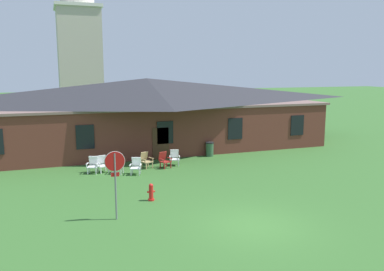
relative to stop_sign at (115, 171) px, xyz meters
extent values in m
plane|color=#336028|center=(4.80, -2.43, -1.95)|extent=(200.00, 200.00, 0.00)
cube|color=brown|center=(4.80, 14.77, -0.35)|extent=(25.52, 10.00, 3.20)
cube|color=#795B55|center=(4.80, 14.77, 1.33)|extent=(26.03, 10.20, 0.16)
pyramid|color=#28282D|center=(4.80, 14.77, 2.32)|extent=(26.54, 10.40, 1.84)
cube|color=black|center=(-0.30, 9.74, -0.19)|extent=(1.10, 0.06, 1.50)
cube|color=black|center=(4.80, 9.74, -0.19)|extent=(1.10, 0.06, 1.50)
cube|color=black|center=(9.91, 9.74, -0.19)|extent=(1.10, 0.06, 1.50)
cube|color=black|center=(15.01, 9.74, -0.19)|extent=(1.10, 0.06, 1.50)
cube|color=#422819|center=(4.49, 9.74, -0.90)|extent=(1.10, 0.06, 2.10)
cube|color=#BCB29E|center=(1.39, 33.80, 4.41)|extent=(4.80, 4.80, 12.73)
cube|color=silver|center=(1.39, 33.80, 10.95)|extent=(5.18, 5.18, 0.36)
cylinder|color=slate|center=(0.00, 0.00, -0.62)|extent=(0.07, 0.07, 2.67)
cylinder|color=white|center=(0.00, 0.01, 0.39)|extent=(0.81, 0.06, 0.81)
cylinder|color=#B71414|center=(0.00, -0.01, 0.39)|extent=(0.76, 0.06, 0.76)
cube|color=#B71414|center=(0.00, 0.00, -0.13)|extent=(0.32, 0.04, 0.16)
cube|color=white|center=(0.00, 0.01, -0.13)|extent=(0.34, 0.03, 0.18)
cube|color=white|center=(0.00, 7.21, -1.77)|extent=(0.06, 0.06, 0.36)
cube|color=white|center=(-0.43, 7.36, -1.77)|extent=(0.06, 0.06, 0.36)
cube|color=white|center=(0.15, 7.63, -1.77)|extent=(0.06, 0.06, 0.36)
cube|color=white|center=(-0.29, 7.78, -1.77)|extent=(0.06, 0.06, 0.36)
cube|color=white|center=(-0.14, 7.50, -1.57)|extent=(0.68, 0.67, 0.05)
cube|color=white|center=(-0.04, 7.79, -1.27)|extent=(0.55, 0.34, 0.54)
cube|color=white|center=(0.13, 7.39, -1.37)|extent=(0.21, 0.46, 0.03)
cube|color=white|center=(0.07, 7.23, -1.48)|extent=(0.05, 0.05, 0.22)
cube|color=white|center=(-0.42, 7.57, -1.37)|extent=(0.21, 0.46, 0.03)
cube|color=white|center=(-0.48, 7.42, -1.48)|extent=(0.05, 0.05, 0.22)
cube|color=white|center=(0.73, 7.37, -1.77)|extent=(0.06, 0.06, 0.36)
cube|color=white|center=(0.29, 7.26, -1.77)|extent=(0.06, 0.06, 0.36)
cube|color=white|center=(0.62, 7.80, -1.77)|extent=(0.06, 0.06, 0.36)
cube|color=white|center=(0.18, 7.69, -1.77)|extent=(0.06, 0.06, 0.36)
cube|color=white|center=(0.45, 7.53, -1.57)|extent=(0.65, 0.64, 0.05)
cube|color=white|center=(0.38, 7.83, -1.27)|extent=(0.54, 0.31, 0.54)
cube|color=white|center=(0.74, 7.58, -1.37)|extent=(0.18, 0.47, 0.03)
cube|color=white|center=(0.78, 7.43, -1.48)|extent=(0.05, 0.05, 0.22)
cube|color=white|center=(0.18, 7.44, -1.37)|extent=(0.18, 0.47, 0.03)
cube|color=white|center=(0.22, 7.28, -1.48)|extent=(0.05, 0.05, 0.22)
cube|color=white|center=(1.32, 6.65, -1.77)|extent=(0.07, 0.07, 0.36)
cube|color=white|center=(0.90, 6.84, -1.77)|extent=(0.07, 0.07, 0.36)
cube|color=white|center=(1.51, 7.05, -1.77)|extent=(0.07, 0.07, 0.36)
cube|color=white|center=(1.09, 7.24, -1.77)|extent=(0.07, 0.07, 0.36)
cube|color=white|center=(1.20, 6.94, -1.57)|extent=(0.71, 0.70, 0.05)
cube|color=white|center=(1.34, 7.23, -1.27)|extent=(0.55, 0.39, 0.54)
cube|color=white|center=(1.46, 6.80, -1.37)|extent=(0.26, 0.45, 0.03)
cube|color=white|center=(1.39, 6.66, -1.48)|extent=(0.05, 0.05, 0.22)
cube|color=white|center=(0.93, 7.05, -1.37)|extent=(0.26, 0.45, 0.03)
cube|color=white|center=(0.86, 6.90, -1.48)|extent=(0.05, 0.05, 0.22)
cube|color=white|center=(2.24, 6.10, -1.77)|extent=(0.06, 0.06, 0.36)
cube|color=white|center=(1.81, 6.26, -1.77)|extent=(0.06, 0.06, 0.36)
cube|color=white|center=(2.40, 6.51, -1.77)|extent=(0.06, 0.06, 0.36)
cube|color=white|center=(1.97, 6.67, -1.77)|extent=(0.06, 0.06, 0.36)
cube|color=white|center=(2.11, 6.39, -1.57)|extent=(0.69, 0.68, 0.05)
cube|color=white|center=(2.22, 6.68, -1.27)|extent=(0.55, 0.36, 0.54)
cube|color=white|center=(2.37, 6.26, -1.37)|extent=(0.22, 0.46, 0.03)
cube|color=white|center=(2.31, 6.11, -1.48)|extent=(0.05, 0.05, 0.22)
cube|color=white|center=(1.83, 6.47, -1.37)|extent=(0.22, 0.46, 0.03)
cube|color=white|center=(1.77, 6.32, -1.48)|extent=(0.05, 0.05, 0.22)
cube|color=tan|center=(3.37, 7.55, -1.77)|extent=(0.07, 0.07, 0.36)
cube|color=tan|center=(2.95, 7.37, -1.77)|extent=(0.07, 0.07, 0.36)
cube|color=tan|center=(3.20, 7.96, -1.77)|extent=(0.07, 0.07, 0.36)
cube|color=tan|center=(2.77, 7.78, -1.77)|extent=(0.07, 0.07, 0.36)
cube|color=tan|center=(3.07, 7.66, -1.57)|extent=(0.70, 0.69, 0.05)
cube|color=tan|center=(2.95, 7.95, -1.27)|extent=(0.55, 0.38, 0.54)
cube|color=tan|center=(3.35, 7.76, -1.37)|extent=(0.24, 0.45, 0.03)
cube|color=tan|center=(3.41, 7.61, -1.48)|extent=(0.05, 0.05, 0.22)
cube|color=tan|center=(2.81, 7.53, -1.37)|extent=(0.24, 0.45, 0.03)
cube|color=tan|center=(2.88, 7.38, -1.48)|extent=(0.05, 0.05, 0.22)
cube|color=maroon|center=(4.40, 7.17, -1.77)|extent=(0.06, 0.06, 0.36)
cube|color=maroon|center=(3.97, 7.02, -1.77)|extent=(0.06, 0.06, 0.36)
cube|color=maroon|center=(4.26, 7.58, -1.77)|extent=(0.06, 0.06, 0.36)
cube|color=maroon|center=(3.82, 7.44, -1.77)|extent=(0.06, 0.06, 0.36)
cube|color=maroon|center=(4.11, 7.30, -1.57)|extent=(0.68, 0.67, 0.05)
cube|color=maroon|center=(4.01, 7.60, -1.27)|extent=(0.55, 0.35, 0.54)
cube|color=maroon|center=(4.39, 7.38, -1.37)|extent=(0.21, 0.46, 0.03)
cube|color=maroon|center=(4.44, 7.22, -1.48)|extent=(0.05, 0.05, 0.22)
cube|color=maroon|center=(3.84, 7.19, -1.37)|extent=(0.21, 0.46, 0.03)
cube|color=maroon|center=(3.90, 7.04, -1.48)|extent=(0.05, 0.05, 0.22)
cube|color=white|center=(4.98, 7.44, -1.77)|extent=(0.06, 0.06, 0.36)
cube|color=white|center=(4.54, 7.55, -1.77)|extent=(0.06, 0.06, 0.36)
cube|color=white|center=(5.09, 7.87, -1.77)|extent=(0.06, 0.06, 0.36)
cube|color=white|center=(4.65, 7.98, -1.77)|extent=(0.06, 0.06, 0.36)
cube|color=white|center=(4.82, 7.71, -1.57)|extent=(0.65, 0.64, 0.05)
cube|color=white|center=(4.90, 8.01, -1.27)|extent=(0.54, 0.31, 0.54)
cube|color=white|center=(5.09, 7.62, -1.37)|extent=(0.18, 0.47, 0.03)
cube|color=white|center=(5.05, 7.46, -1.48)|extent=(0.05, 0.05, 0.22)
cube|color=white|center=(4.53, 7.76, -1.37)|extent=(0.18, 0.47, 0.03)
cube|color=white|center=(4.49, 7.61, -1.48)|extent=(0.05, 0.05, 0.22)
cylinder|color=red|center=(1.84, 1.76, -1.91)|extent=(0.28, 0.28, 0.08)
cylinder|color=red|center=(1.84, 1.76, -1.60)|extent=(0.20, 0.20, 0.55)
sphere|color=red|center=(1.84, 1.76, -1.26)|extent=(0.20, 0.20, 0.20)
cylinder|color=red|center=(1.71, 1.76, -1.54)|extent=(0.10, 0.08, 0.08)
cylinder|color=red|center=(1.97, 1.76, -1.54)|extent=(0.10, 0.08, 0.08)
cylinder|color=#335638|center=(7.87, 9.47, -1.50)|extent=(0.52, 0.52, 0.90)
cylinder|color=black|center=(7.87, 9.47, -1.01)|extent=(0.56, 0.56, 0.08)
camera|label=1|loc=(-2.25, -15.04, 3.90)|focal=37.07mm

